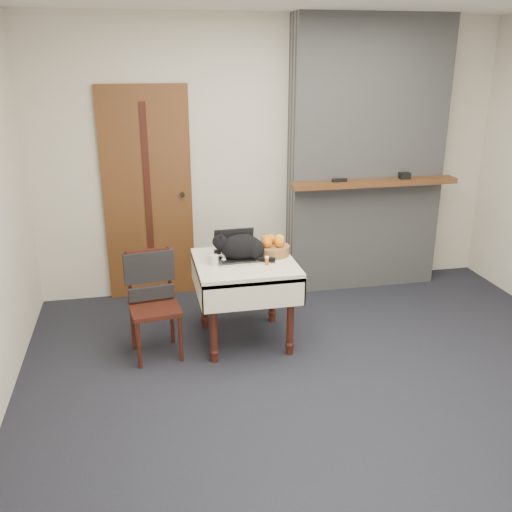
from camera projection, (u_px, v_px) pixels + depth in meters
The scene contains 12 objects.
ground at pixel (336, 387), 4.07m from camera, with size 4.50×4.50×0.00m, color black.
room_shell at pixel (325, 128), 3.91m from camera, with size 4.52×4.01×2.61m.
door at pixel (148, 195), 5.32m from camera, with size 0.82×0.10×2.00m.
chimney at pixel (366, 158), 5.52m from camera, with size 1.62×0.48×2.60m.
side_table at pixel (245, 274), 4.55m from camera, with size 0.78×0.78×0.70m.
laptop at pixel (236, 252), 4.52m from camera, with size 0.33×0.29×0.24m.
cat at pixel (242, 248), 4.49m from camera, with size 0.49×0.25×0.24m.
cream_jar at pixel (214, 260), 4.41m from camera, with size 0.07×0.07×0.08m, color silver.
pill_bottle at pixel (267, 260), 4.41m from camera, with size 0.03×0.03×0.07m.
fruit_basket at pixel (273, 247), 4.63m from camera, with size 0.28×0.28×0.16m.
desk_clutter at pixel (267, 255), 4.62m from camera, with size 0.12×0.01×0.01m, color black.
chair at pixel (152, 288), 4.41m from camera, with size 0.42×0.42×0.84m.
Camera 1 is at (-1.29, -3.33, 2.24)m, focal length 40.00 mm.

